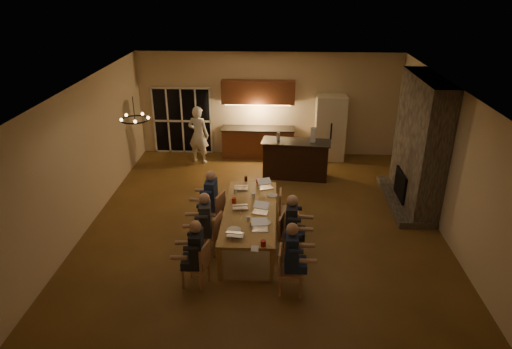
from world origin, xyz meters
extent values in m
plane|color=brown|center=(0.00, 0.00, 0.00)|extent=(9.00, 9.00, 0.00)
cube|color=beige|center=(0.00, 4.52, 1.60)|extent=(8.00, 0.04, 3.20)
cube|color=beige|center=(-4.02, 0.00, 1.60)|extent=(0.04, 9.00, 3.20)
cube|color=beige|center=(4.02, 0.00, 1.60)|extent=(0.04, 9.00, 3.20)
cube|color=white|center=(0.00, 0.00, 3.22)|extent=(8.00, 9.00, 0.04)
cube|color=black|center=(-2.70, 4.47, 1.05)|extent=(1.86, 0.08, 2.10)
cube|color=#676051|center=(3.70, 1.20, 1.60)|extent=(0.58, 2.50, 3.20)
cube|color=beige|center=(1.90, 4.15, 1.00)|extent=(0.90, 0.68, 2.00)
cube|color=tan|center=(-0.26, -0.75, 0.38)|extent=(1.10, 2.86, 0.75)
cube|color=black|center=(0.82, 2.67, 0.54)|extent=(1.94, 0.87, 1.08)
imported|color=white|center=(-2.06, 3.64, 0.88)|extent=(0.73, 0.58, 1.76)
torus|color=black|center=(-2.48, -0.85, 2.75)|extent=(0.56, 0.56, 0.03)
cylinder|color=white|center=(-0.27, -1.18, 0.80)|extent=(0.07, 0.07, 0.10)
cylinder|color=white|center=(-0.22, -0.13, 0.80)|extent=(0.08, 0.08, 0.10)
cylinder|color=white|center=(-0.64, 0.05, 0.80)|extent=(0.07, 0.07, 0.10)
cylinder|color=#B51C0C|center=(0.06, -2.10, 0.81)|extent=(0.10, 0.10, 0.12)
cylinder|color=#B51C0C|center=(-0.63, -0.42, 0.81)|extent=(0.10, 0.10, 0.12)
cylinder|color=#B51C0C|center=(-0.15, 0.64, 0.81)|extent=(0.10, 0.10, 0.12)
cylinder|color=#B2B2B7|center=(-0.20, -1.41, 0.81)|extent=(0.06, 0.06, 0.12)
cylinder|color=#3F0F0C|center=(-0.45, 0.72, 0.81)|extent=(0.07, 0.07, 0.12)
cylinder|color=white|center=(0.08, -1.25, 0.76)|extent=(0.23, 0.23, 0.02)
cylinder|color=white|center=(-0.53, -1.57, 0.76)|extent=(0.28, 0.28, 0.02)
cylinder|color=white|center=(0.21, -0.03, 0.76)|extent=(0.23, 0.23, 0.02)
cube|color=white|center=(-0.09, -2.19, 0.76)|extent=(0.14, 0.19, 0.01)
cylinder|color=#99999E|center=(0.32, 2.70, 1.20)|extent=(0.09, 0.09, 0.24)
cube|color=silver|center=(1.27, 2.64, 1.29)|extent=(0.16, 0.16, 0.41)
camera|label=1|loc=(0.26, -9.20, 5.39)|focal=32.00mm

